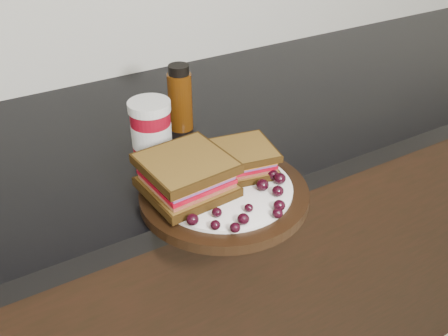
# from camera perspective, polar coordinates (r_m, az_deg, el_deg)

# --- Properties ---
(base_cabinets) EXTENTS (3.96, 0.58, 0.86)m
(base_cabinets) POSITION_cam_1_polar(r_m,az_deg,el_deg) (1.34, -5.48, -13.10)
(base_cabinets) COLOR black
(base_cabinets) RESTS_ON ground_plane
(countertop) EXTENTS (3.98, 0.60, 0.04)m
(countertop) POSITION_cam_1_polar(r_m,az_deg,el_deg) (1.07, -6.74, 3.92)
(countertop) COLOR black
(countertop) RESTS_ON base_cabinets
(plate) EXTENTS (0.28, 0.28, 0.02)m
(plate) POSITION_cam_1_polar(r_m,az_deg,el_deg) (0.83, 0.00, -2.97)
(plate) COLOR black
(plate) RESTS_ON countertop
(sandwich_left) EXTENTS (0.14, 0.14, 0.06)m
(sandwich_left) POSITION_cam_1_polar(r_m,az_deg,el_deg) (0.79, -4.33, -0.81)
(sandwich_left) COLOR brown
(sandwich_left) RESTS_ON plate
(sandwich_right) EXTENTS (0.11, 0.11, 0.04)m
(sandwich_right) POSITION_cam_1_polar(r_m,az_deg,el_deg) (0.85, 2.29, 1.08)
(sandwich_right) COLOR brown
(sandwich_right) RESTS_ON plate
(grape_0) EXTENTS (0.02, 0.02, 0.02)m
(grape_0) POSITION_cam_1_polar(r_m,az_deg,el_deg) (0.74, -3.62, -5.90)
(grape_0) COLOR black
(grape_0) RESTS_ON plate
(grape_1) EXTENTS (0.02, 0.02, 0.01)m
(grape_1) POSITION_cam_1_polar(r_m,az_deg,el_deg) (0.75, -0.82, -5.10)
(grape_1) COLOR black
(grape_1) RESTS_ON plate
(grape_2) EXTENTS (0.02, 0.02, 0.01)m
(grape_2) POSITION_cam_1_polar(r_m,az_deg,el_deg) (0.73, -1.00, -6.53)
(grape_2) COLOR black
(grape_2) RESTS_ON plate
(grape_3) EXTENTS (0.02, 0.02, 0.01)m
(grape_3) POSITION_cam_1_polar(r_m,az_deg,el_deg) (0.72, 1.27, -6.82)
(grape_3) COLOR black
(grape_3) RESTS_ON plate
(grape_4) EXTENTS (0.02, 0.02, 0.02)m
(grape_4) POSITION_cam_1_polar(r_m,az_deg,el_deg) (0.74, 2.22, -5.84)
(grape_4) COLOR black
(grape_4) RESTS_ON plate
(grape_5) EXTENTS (0.01, 0.01, 0.01)m
(grape_5) POSITION_cam_1_polar(r_m,az_deg,el_deg) (0.76, 2.85, -4.57)
(grape_5) COLOR black
(grape_5) RESTS_ON plate
(grape_6) EXTENTS (0.02, 0.02, 0.02)m
(grape_6) POSITION_cam_1_polar(r_m,az_deg,el_deg) (0.75, 6.14, -5.16)
(grape_6) COLOR black
(grape_6) RESTS_ON plate
(grape_7) EXTENTS (0.02, 0.02, 0.02)m
(grape_7) POSITION_cam_1_polar(r_m,az_deg,el_deg) (0.77, 6.34, -4.28)
(grape_7) COLOR black
(grape_7) RESTS_ON plate
(grape_8) EXTENTS (0.02, 0.02, 0.02)m
(grape_8) POSITION_cam_1_polar(r_m,az_deg,el_deg) (0.80, 6.18, -2.64)
(grape_8) COLOR black
(grape_8) RESTS_ON plate
(grape_9) EXTENTS (0.02, 0.02, 0.02)m
(grape_9) POSITION_cam_1_polar(r_m,az_deg,el_deg) (0.81, 4.42, -1.95)
(grape_9) COLOR black
(grape_9) RESTS_ON plate
(grape_10) EXTENTS (0.02, 0.02, 0.02)m
(grape_10) POSITION_cam_1_polar(r_m,az_deg,el_deg) (0.83, 6.38, -1.20)
(grape_10) COLOR black
(grape_10) RESTS_ON plate
(grape_11) EXTENTS (0.02, 0.02, 0.02)m
(grape_11) POSITION_cam_1_polar(r_m,az_deg,el_deg) (0.84, 5.57, -0.75)
(grape_11) COLOR black
(grape_11) RESTS_ON plate
(grape_12) EXTENTS (0.02, 0.02, 0.02)m
(grape_12) POSITION_cam_1_polar(r_m,az_deg,el_deg) (0.84, 5.17, -0.34)
(grape_12) COLOR black
(grape_12) RESTS_ON plate
(grape_13) EXTENTS (0.02, 0.02, 0.02)m
(grape_13) POSITION_cam_1_polar(r_m,az_deg,el_deg) (0.89, 3.63, 1.50)
(grape_13) COLOR black
(grape_13) RESTS_ON plate
(grape_14) EXTENTS (0.02, 0.02, 0.02)m
(grape_14) POSITION_cam_1_polar(r_m,az_deg,el_deg) (0.88, 1.65, 1.17)
(grape_14) COLOR black
(grape_14) RESTS_ON plate
(grape_15) EXTENTS (0.02, 0.02, 0.02)m
(grape_15) POSITION_cam_1_polar(r_m,az_deg,el_deg) (0.82, -3.56, -1.17)
(grape_15) COLOR black
(grape_15) RESTS_ON plate
(grape_16) EXTENTS (0.02, 0.02, 0.02)m
(grape_16) POSITION_cam_1_polar(r_m,az_deg,el_deg) (0.82, -6.03, -1.47)
(grape_16) COLOR black
(grape_16) RESTS_ON plate
(grape_17) EXTENTS (0.02, 0.02, 0.02)m
(grape_17) POSITION_cam_1_polar(r_m,az_deg,el_deg) (0.80, -5.12, -2.35)
(grape_17) COLOR black
(grape_17) RESTS_ON plate
(grape_18) EXTENTS (0.02, 0.02, 0.02)m
(grape_18) POSITION_cam_1_polar(r_m,az_deg,el_deg) (0.77, -5.02, -3.58)
(grape_18) COLOR black
(grape_18) RESTS_ON plate
(grape_19) EXTENTS (0.02, 0.02, 0.02)m
(grape_19) POSITION_cam_1_polar(r_m,az_deg,el_deg) (0.77, -4.50, -3.90)
(grape_19) COLOR black
(grape_19) RESTS_ON plate
(grape_20) EXTENTS (0.02, 0.02, 0.02)m
(grape_20) POSITION_cam_1_polar(r_m,az_deg,el_deg) (0.81, -2.59, -1.88)
(grape_20) COLOR black
(grape_20) RESTS_ON plate
(grape_21) EXTENTS (0.02, 0.02, 0.02)m
(grape_21) POSITION_cam_1_polar(r_m,az_deg,el_deg) (0.80, -3.68, -2.37)
(grape_21) COLOR black
(grape_21) RESTS_ON plate
(grape_22) EXTENTS (0.02, 0.02, 0.01)m
(grape_22) POSITION_cam_1_polar(r_m,az_deg,el_deg) (0.79, -3.68, -2.75)
(grape_22) COLOR black
(grape_22) RESTS_ON plate
(condiment_jar) EXTENTS (0.10, 0.10, 0.11)m
(condiment_jar) POSITION_cam_1_polar(r_m,az_deg,el_deg) (0.92, -8.32, 4.31)
(condiment_jar) COLOR maroon
(condiment_jar) RESTS_ON countertop
(oil_bottle) EXTENTS (0.06, 0.06, 0.14)m
(oil_bottle) POSITION_cam_1_polar(r_m,az_deg,el_deg) (1.01, -5.04, 8.03)
(oil_bottle) COLOR #482407
(oil_bottle) RESTS_ON countertop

